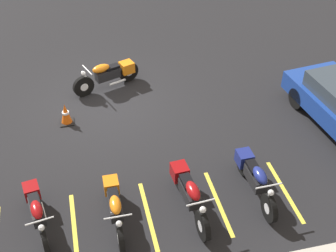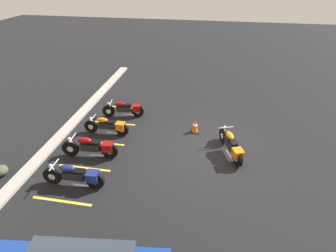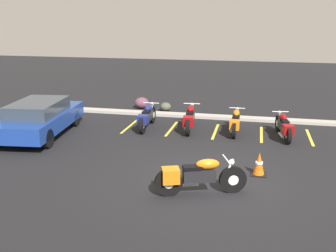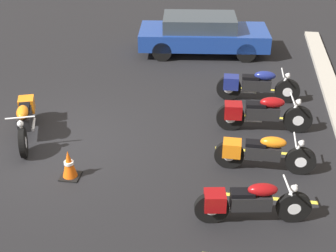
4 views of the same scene
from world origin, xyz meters
The scene contains 11 objects.
ground centered at (0.00, 0.00, 0.00)m, with size 60.00×60.00×0.00m, color black.
motorcycle_orange_featured centered at (-0.22, -0.89, 0.47)m, with size 2.16×1.00×0.89m.
parked_bike_0 centered at (-2.97, 4.45, 0.47)m, with size 0.63×2.24×0.88m.
parked_bike_1 centered at (-1.32, 4.57, 0.48)m, with size 0.65×2.30×0.90m.
parked_bike_2 centered at (0.39, 4.56, 0.44)m, with size 0.59×2.11×0.83m.
parked_bike_3 centered at (2.09, 4.32, 0.44)m, with size 0.71×2.10×0.83m.
traffic_cone centered at (1.26, 0.69, 0.30)m, with size 0.40×0.40×0.64m.
stall_line_0 centered at (-3.74, 4.65, 0.00)m, with size 0.10×2.10×0.00m, color gold.
stall_line_1 centered at (-2.04, 4.65, 0.00)m, with size 0.10×2.10×0.00m, color gold.
stall_line_2 centered at (-0.35, 4.65, 0.00)m, with size 0.10×2.10×0.00m, color gold.
stall_line_3 centered at (1.34, 4.65, 0.00)m, with size 0.10×2.10×0.00m, color gold.
Camera 1 is at (0.84, 11.74, 8.28)m, focal length 50.00 mm.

